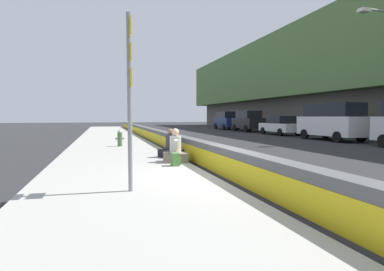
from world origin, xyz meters
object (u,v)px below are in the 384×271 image
Objects in this scene: route_sign_post at (130,89)px; seated_person_middle at (171,148)px; parked_car_far at (227,120)px; parked_car_third at (332,121)px; seated_person_foreground at (175,151)px; fire_hydrant at (120,138)px; parked_car_midline at (248,121)px; backpack at (176,159)px; parked_car_fourth at (280,125)px.

seated_person_middle is (4.89, -1.92, -1.76)m from route_sign_post.
parked_car_far is at bearing -26.46° from route_sign_post.
seated_person_foreground is at bearing 120.00° from parked_car_third.
seated_person_middle is at bearing -161.25° from fire_hydrant.
parked_car_midline is (20.24, -13.02, 0.69)m from seated_person_foreground.
backpack is at bearing -29.71° from route_sign_post.
backpack is (-0.80, 0.19, -0.16)m from seated_person_foreground.
route_sign_post is 3.37× the size of seated_person_middle.
seated_person_foreground is at bearing 136.96° from parked_car_fourth.
parked_car_fourth is (13.89, -12.97, 0.37)m from seated_person_foreground.
parked_car_fourth is at bearing 179.53° from parked_car_midline.
parked_car_midline reaches higher than seated_person_middle.
parked_car_third reaches higher than backpack.
parked_car_fourth is at bearing -43.04° from seated_person_foreground.
seated_person_foreground is at bearing -165.92° from fire_hydrant.
route_sign_post is 0.74× the size of parked_car_midline.
parked_car_third is 1.05× the size of parked_car_midline.
parked_car_midline is (21.03, -13.21, 0.85)m from backpack.
backpack is 0.09× the size of parked_car_fourth.
route_sign_post is 0.80× the size of parked_car_fourth.
parked_car_midline reaches higher than backpack.
route_sign_post is 33.15m from parked_car_far.
parked_car_third is (1.48, -14.44, 0.77)m from fire_hydrant.
parked_car_far is at bearing 0.69° from parked_car_midline.
parked_car_midline is 5.79m from parked_car_far.
parked_car_midline is (23.88, -14.83, -1.05)m from route_sign_post.
seated_person_foreground is 0.22× the size of parked_car_third.
route_sign_post reaches higher than backpack.
route_sign_post is at bearing 139.86° from parked_car_fourth.
backpack is at bearing 153.90° from parked_car_far.
seated_person_foreground is (3.64, -1.81, -1.74)m from route_sign_post.
fire_hydrant is 6.92m from backpack.
parked_car_third is at bearing -60.00° from seated_person_foreground.
route_sign_post is at bearing 150.29° from backpack.
route_sign_post is 9.78m from fire_hydrant.
seated_person_foreground is (-5.99, -1.50, -0.09)m from fire_hydrant.
seated_person_middle is (1.25, -0.11, -0.02)m from seated_person_foreground.
backpack is 19.72m from parked_car_fourth.
parked_car_far is (24.78, -12.84, 0.71)m from seated_person_middle.
seated_person_middle reaches higher than fire_hydrant.
seated_person_foreground is 0.25× the size of parked_car_fourth.
seated_person_middle is (-4.75, -1.61, -0.11)m from fire_hydrant.
backpack is 24.85m from parked_car_midline.
seated_person_foreground is 19.01m from parked_car_fourth.
fire_hydrant reaches higher than backpack.
seated_person_middle is 14.28m from parked_car_third.
parked_car_third is at bearing -64.12° from seated_person_middle.
route_sign_post is at bearing 127.00° from parked_car_third.
route_sign_post reaches higher than parked_car_fourth.
seated_person_foreground is at bearing 153.54° from parked_car_far.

